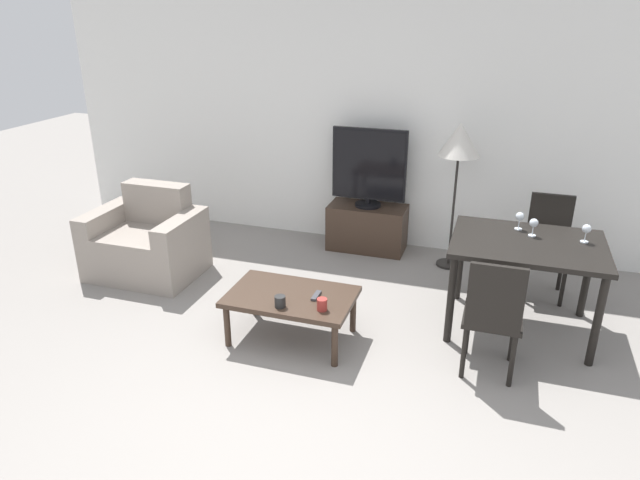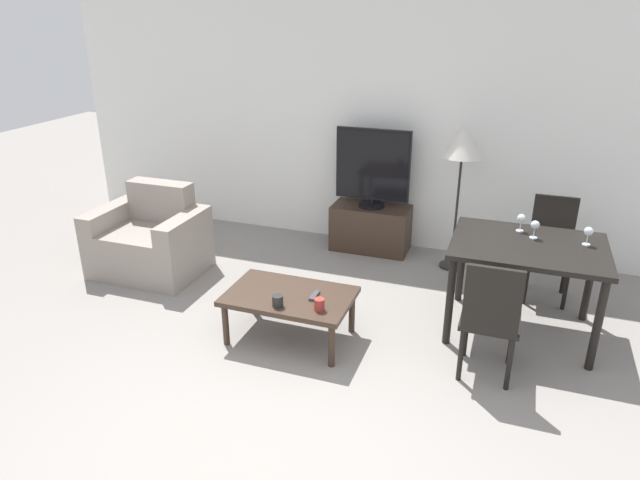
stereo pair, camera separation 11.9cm
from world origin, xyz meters
TOP-DOWN VIEW (x-y plane):
  - ground_plane at (0.00, 0.00)m, footprint 18.00×18.00m
  - wall_back at (0.00, 3.36)m, footprint 7.65×0.06m
  - armchair at (-2.10, 1.83)m, footprint 1.02×0.76m
  - tv_stand at (-0.20, 3.08)m, footprint 0.82×0.40m
  - tv at (-0.20, 3.08)m, footprint 0.78×0.27m
  - coffee_table at (-0.34, 1.15)m, footprint 0.97×0.62m
  - dining_table at (1.36, 1.87)m, footprint 1.15×0.87m
  - dining_chair_near at (1.16, 1.12)m, footprint 0.40×0.40m
  - dining_chair_far at (1.56, 2.61)m, footprint 0.40×0.40m
  - floor_lamp at (0.69, 2.93)m, footprint 0.39×0.39m
  - remote_primary at (-0.14, 1.17)m, footprint 0.04×0.15m
  - cup_white_near at (-0.34, 0.94)m, footprint 0.08×0.08m
  - cup_colored_far at (-0.03, 0.99)m, footprint 0.08×0.08m
  - wine_glass_left at (1.28, 2.11)m, footprint 0.07×0.07m
  - wine_glass_center at (1.39, 2.00)m, footprint 0.07×0.07m
  - wine_glass_right at (1.77, 1.99)m, footprint 0.07×0.07m

SIDE VIEW (x-z plane):
  - ground_plane at x=0.00m, z-range 0.00..0.00m
  - tv_stand at x=-0.20m, z-range 0.00..0.49m
  - armchair at x=-2.10m, z-range -0.11..0.74m
  - coffee_table at x=-0.34m, z-range 0.15..0.54m
  - remote_primary at x=-0.14m, z-range 0.39..0.41m
  - cup_white_near at x=-0.34m, z-range 0.39..0.48m
  - cup_colored_far at x=-0.03m, z-range 0.39..0.48m
  - dining_chair_near at x=1.16m, z-range 0.05..0.96m
  - dining_chair_far at x=1.56m, z-range 0.05..0.96m
  - dining_table at x=1.36m, z-range 0.28..1.05m
  - wine_glass_left at x=1.28m, z-range 0.80..0.94m
  - wine_glass_center at x=1.39m, z-range 0.80..0.94m
  - wine_glass_right at x=1.77m, z-range 0.80..0.94m
  - tv at x=-0.20m, z-range 0.49..1.32m
  - floor_lamp at x=0.69m, z-range 0.52..1.98m
  - wall_back at x=0.00m, z-range 0.00..2.70m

